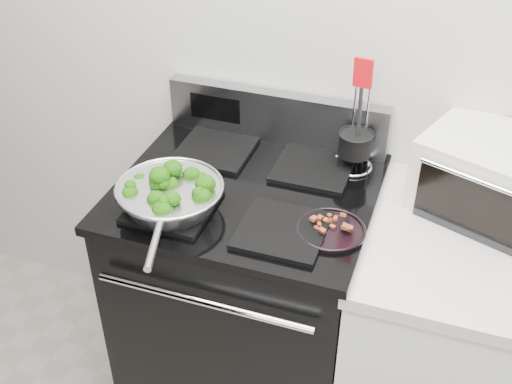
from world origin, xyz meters
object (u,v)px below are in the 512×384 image
at_px(gas_range, 248,295).
at_px(toaster_oven, 495,178).
at_px(skillet, 170,195).
at_px(utensil_holder, 355,150).
at_px(bacon_plate, 331,227).

bearing_deg(gas_range, toaster_oven, 12.93).
relative_size(skillet, toaster_oven, 1.01).
xyz_separation_m(gas_range, utensil_holder, (0.29, 0.22, 0.53)).
height_order(bacon_plate, utensil_holder, utensil_holder).
xyz_separation_m(utensil_holder, toaster_oven, (0.42, -0.05, 0.02)).
bearing_deg(bacon_plate, utensil_holder, 91.77).
relative_size(skillet, utensil_holder, 1.28).
distance_m(gas_range, skillet, 0.57).
relative_size(skillet, bacon_plate, 2.52).
bearing_deg(toaster_oven, bacon_plate, -124.48).
height_order(gas_range, skillet, gas_range).
xyz_separation_m(skillet, toaster_oven, (0.89, 0.34, 0.04)).
bearing_deg(utensil_holder, bacon_plate, -80.80).
bearing_deg(bacon_plate, skillet, -173.91).
height_order(utensil_holder, toaster_oven, utensil_holder).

